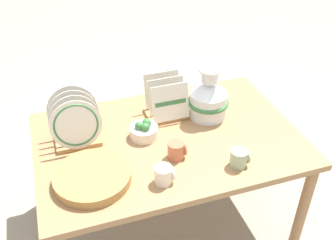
% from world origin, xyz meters
% --- Properties ---
extents(ground_plane, '(14.00, 14.00, 0.00)m').
position_xyz_m(ground_plane, '(0.00, 0.00, 0.00)').
color(ground_plane, gray).
extents(display_table, '(1.33, 0.88, 0.61)m').
position_xyz_m(display_table, '(0.00, 0.00, 0.55)').
color(display_table, '#9E754C').
rests_on(display_table, ground_plane).
extents(ceramic_vase, '(0.22, 0.22, 0.29)m').
position_xyz_m(ceramic_vase, '(0.27, 0.12, 0.73)').
color(ceramic_vase, silver).
rests_on(ceramic_vase, display_table).
extents(dish_rack_round_plates, '(0.24, 0.20, 0.27)m').
position_xyz_m(dish_rack_round_plates, '(-0.44, 0.11, 0.72)').
color(dish_rack_round_plates, tan).
rests_on(dish_rack_round_plates, display_table).
extents(dish_rack_square_plates, '(0.22, 0.19, 0.22)m').
position_xyz_m(dish_rack_square_plates, '(0.06, 0.20, 0.68)').
color(dish_rack_square_plates, tan).
rests_on(dish_rack_square_plates, display_table).
extents(wicker_charger_stack, '(0.34, 0.34, 0.04)m').
position_xyz_m(wicker_charger_stack, '(-0.42, -0.19, 0.63)').
color(wicker_charger_stack, '#AD7F47').
rests_on(wicker_charger_stack, display_table).
extents(mug_cream_glaze, '(0.09, 0.08, 0.09)m').
position_xyz_m(mug_cream_glaze, '(-0.12, -0.30, 0.65)').
color(mug_cream_glaze, silver).
rests_on(mug_cream_glaze, display_table).
extents(mug_sage_glaze, '(0.09, 0.08, 0.09)m').
position_xyz_m(mug_sage_glaze, '(0.25, -0.30, 0.65)').
color(mug_sage_glaze, '#9EB28E').
rests_on(mug_sage_glaze, display_table).
extents(mug_terracotta_glaze, '(0.09, 0.08, 0.09)m').
position_xyz_m(mug_terracotta_glaze, '(-0.01, -0.16, 0.65)').
color(mug_terracotta_glaze, '#B76647').
rests_on(mug_terracotta_glaze, display_table).
extents(fruit_bowl, '(0.14, 0.14, 0.10)m').
position_xyz_m(fruit_bowl, '(-0.11, 0.05, 0.65)').
color(fruit_bowl, silver).
rests_on(fruit_bowl, display_table).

